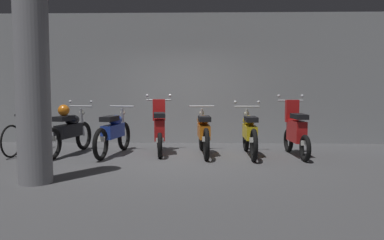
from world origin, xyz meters
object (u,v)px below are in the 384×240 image
motorbike_slot_0 (69,130)px  motorbike_slot_4 (250,133)px  motorbike_slot_2 (159,129)px  support_pillar (32,74)px  motorbike_slot_3 (204,132)px  motorbike_slot_1 (114,132)px  motorbike_slot_5 (296,131)px  bicycle (26,137)px

motorbike_slot_0 → motorbike_slot_4: (3.86, -0.06, -0.04)m
motorbike_slot_2 → motorbike_slot_4: size_ratio=0.86×
motorbike_slot_4 → support_pillar: support_pillar is taller
motorbike_slot_3 → motorbike_slot_4: bearing=-6.0°
motorbike_slot_2 → motorbike_slot_4: motorbike_slot_2 is taller
motorbike_slot_0 → motorbike_slot_1: motorbike_slot_0 is taller
motorbike_slot_3 → support_pillar: 3.82m
motorbike_slot_3 → motorbike_slot_4: 0.97m
motorbike_slot_3 → motorbike_slot_5: 1.94m
motorbike_slot_2 → bicycle: 2.90m
support_pillar → bicycle: bearing=116.4°
bicycle → support_pillar: 3.20m
motorbike_slot_1 → support_pillar: support_pillar is taller
motorbike_slot_2 → motorbike_slot_3: bearing=-9.4°
motorbike_slot_0 → motorbike_slot_4: same height
motorbike_slot_1 → motorbike_slot_5: size_ratio=1.15×
motorbike_slot_2 → motorbike_slot_5: bearing=-5.8°
motorbike_slot_1 → support_pillar: 2.85m
motorbike_slot_1 → support_pillar: (-0.63, -2.52, 1.17)m
motorbike_slot_5 → support_pillar: size_ratio=0.51×
motorbike_slot_4 → motorbike_slot_0: bearing=179.1°
motorbike_slot_0 → motorbike_slot_4: size_ratio=0.99×
motorbike_slot_3 → motorbike_slot_5: motorbike_slot_5 is taller
motorbike_slot_2 → motorbike_slot_3: 0.98m
motorbike_slot_1 → support_pillar: size_ratio=0.58×
motorbike_slot_1 → support_pillar: bearing=-104.1°
motorbike_slot_5 → bicycle: 5.80m
support_pillar → motorbike_slot_5: bearing=28.6°
motorbike_slot_0 → motorbike_slot_3: 2.90m
motorbike_slot_0 → support_pillar: bearing=-82.5°
motorbike_slot_0 → motorbike_slot_1: size_ratio=1.00×
support_pillar → motorbike_slot_2: bearing=59.9°
motorbike_slot_2 → motorbike_slot_3: size_ratio=0.86×
motorbike_slot_5 → bicycle: (-5.80, 0.17, -0.17)m
motorbike_slot_1 → motorbike_slot_4: size_ratio=0.99×
motorbike_slot_5 → motorbike_slot_2: bearing=174.2°
motorbike_slot_0 → motorbike_slot_1: bearing=-1.4°
motorbike_slot_0 → motorbike_slot_3: size_ratio=0.99×
motorbike_slot_5 → support_pillar: (-4.49, -2.45, 1.13)m
motorbike_slot_1 → motorbike_slot_2: bearing=13.1°
motorbike_slot_2 → motorbike_slot_4: bearing=-7.7°
motorbike_slot_3 → bicycle: bearing=179.4°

